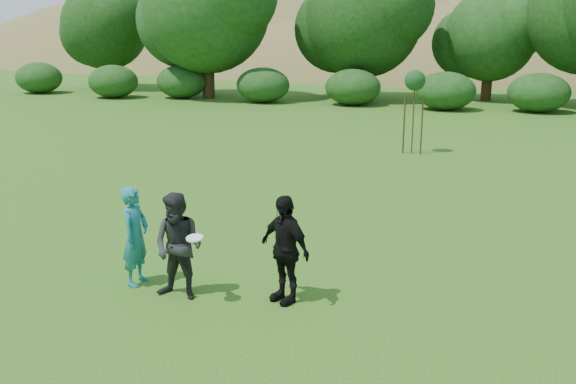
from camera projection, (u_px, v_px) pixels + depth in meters
name	position (u px, v px, depth m)	size (l,w,h in m)	color
ground	(229.00, 304.00, 10.16)	(120.00, 120.00, 0.00)	#19470C
player_teal	(135.00, 236.00, 10.78)	(0.62, 0.41, 1.70)	#1A7076
player_grey	(178.00, 246.00, 10.21)	(0.85, 0.66, 1.74)	#242426
player_black	(284.00, 249.00, 10.08)	(1.03, 0.43, 1.76)	black
frisbee	(195.00, 238.00, 9.86)	(0.27, 0.27, 0.07)	white
sapling	(415.00, 83.00, 21.48)	(0.70, 0.70, 2.85)	#3F2F18
hillside	(456.00, 166.00, 76.24)	(150.00, 72.00, 52.00)	olive
tree_row	(496.00, 14.00, 34.30)	(53.92, 10.38, 9.62)	#3A2616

